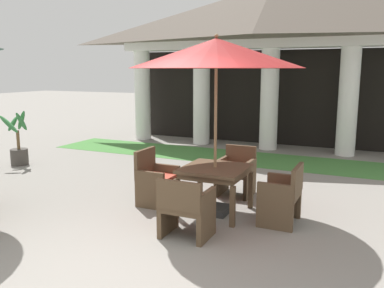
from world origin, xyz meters
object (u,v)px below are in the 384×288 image
patio_chair_near_foreground_north (237,173)px  potted_palm_left_edge (19,148)px  patio_umbrella_near_foreground (216,55)px  patio_chair_near_foreground_south (186,208)px  patio_chair_near_foreground_east (282,195)px  patio_table_near_foreground (215,173)px  patio_chair_near_foreground_west (156,180)px

patio_chair_near_foreground_north → potted_palm_left_edge: potted_palm_left_edge is taller
patio_umbrella_near_foreground → patio_chair_near_foreground_south: (-0.00, -1.03, -2.00)m
patio_chair_near_foreground_east → patio_umbrella_near_foreground: bearing=90.0°
patio_chair_near_foreground_east → patio_chair_near_foreground_north: patio_chair_near_foreground_east is taller
patio_table_near_foreground → patio_chair_near_foreground_west: patio_chair_near_foreground_west is taller
patio_chair_near_foreground_west → patio_chair_near_foreground_north: (1.04, 1.03, -0.01)m
patio_chair_near_foreground_south → potted_palm_left_edge: (-5.31, 2.14, 0.01)m
patio_table_near_foreground → potted_palm_left_edge: potted_palm_left_edge is taller
patio_umbrella_near_foreground → potted_palm_left_edge: size_ratio=2.11×
patio_chair_near_foreground_south → patio_chair_near_foreground_north: patio_chair_near_foreground_north is taller
patio_chair_near_foreground_south → patio_chair_near_foreground_east: bearing=44.9°
patio_chair_near_foreground_south → potted_palm_left_edge: potted_palm_left_edge is taller
patio_chair_near_foreground_south → patio_chair_near_foreground_north: bearing=90.0°
patio_table_near_foreground → potted_palm_left_edge: (-5.31, 1.10, -0.22)m
potted_palm_left_edge → patio_chair_near_foreground_west: bearing=-14.5°
patio_table_near_foreground → patio_chair_near_foreground_east: 1.06m
patio_chair_near_foreground_north → potted_palm_left_edge: (-5.31, 0.07, 0.01)m
patio_chair_near_foreground_east → patio_chair_near_foreground_north: bearing=45.0°
patio_chair_near_foreground_west → patio_chair_near_foreground_north: 1.47m
patio_table_near_foreground → patio_chair_near_foreground_south: size_ratio=1.17×
patio_chair_near_foreground_west → patio_chair_near_foreground_north: bearing=134.9°
patio_table_near_foreground → patio_chair_near_foreground_east: patio_chair_near_foreground_east is taller
patio_umbrella_near_foreground → patio_chair_near_foreground_west: 2.25m
patio_table_near_foreground → potted_palm_left_edge: bearing=168.3°
patio_chair_near_foreground_south → patio_chair_near_foreground_west: (-1.04, 1.04, 0.00)m
patio_table_near_foreground → patio_chair_near_foreground_south: (-0.00, -1.03, -0.23)m
patio_umbrella_near_foreground → patio_chair_near_foreground_north: 2.25m
patio_chair_near_foreground_west → patio_umbrella_near_foreground: bearing=90.0°
patio_chair_near_foreground_south → patio_chair_near_foreground_west: bearing=135.2°
patio_chair_near_foreground_south → patio_chair_near_foreground_east: patio_chair_near_foreground_east is taller
patio_table_near_foreground → patio_umbrella_near_foreground: bearing=90.0°
patio_table_near_foreground → patio_chair_near_foreground_west: bearing=179.8°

